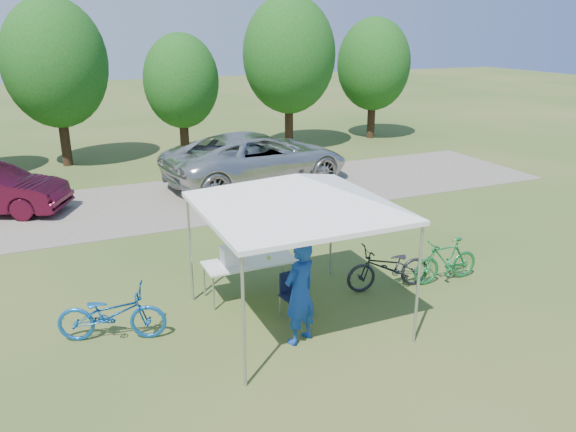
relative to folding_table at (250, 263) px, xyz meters
name	(u,v)px	position (x,y,z in m)	size (l,w,h in m)	color
ground	(295,320)	(0.40, -1.25, -0.69)	(100.00, 100.00, 0.00)	#2D5119
gravel_strip	(186,200)	(0.40, 6.75, -0.68)	(24.00, 5.00, 0.02)	gray
canopy	(296,178)	(0.40, -1.25, 1.96)	(4.53, 4.53, 3.00)	#A5A5AA
treeline	(134,68)	(0.11, 12.79, 2.84)	(24.89, 4.28, 6.30)	#382314
folding_table	(250,263)	(0.00, 0.00, 0.00)	(1.78, 0.74, 0.73)	white
folding_chair	(292,290)	(0.44, -1.00, -0.22)	(0.47, 0.49, 0.80)	black
cooler	(234,255)	(-0.32, 0.00, 0.22)	(0.48, 0.33, 0.35)	white
ice_cream_cup	(269,258)	(0.37, -0.05, 0.07)	(0.07, 0.07, 0.05)	#BFD732
cyclist	(300,292)	(0.17, -1.93, 0.22)	(0.66, 0.43, 1.81)	#123998
bike_blue	(112,314)	(-2.69, -0.60, -0.22)	(0.63, 1.80, 0.95)	#12529D
bike_green	(446,261)	(3.92, -1.03, -0.23)	(0.43, 1.53, 0.92)	#186E34
bike_dark	(389,267)	(2.64, -0.85, -0.23)	(0.62, 1.77, 0.93)	black
minivan	(257,159)	(3.05, 7.57, 0.20)	(2.87, 6.22, 1.73)	silver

